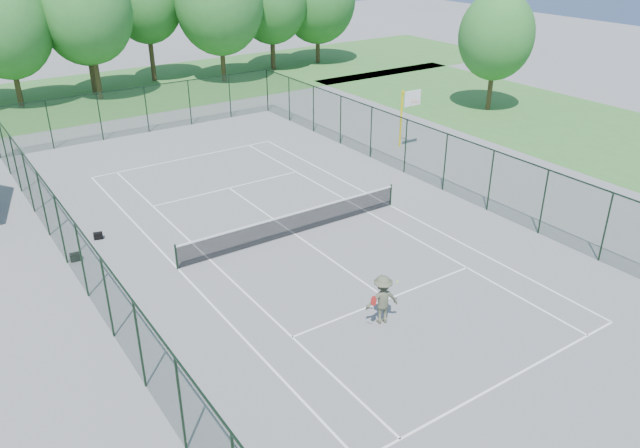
% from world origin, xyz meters
% --- Properties ---
extents(ground, '(140.00, 140.00, 0.00)m').
position_xyz_m(ground, '(0.00, 0.00, 0.00)').
color(ground, gray).
rests_on(ground, ground).
extents(grass_far, '(80.00, 16.00, 0.01)m').
position_xyz_m(grass_far, '(0.00, 30.00, 0.01)').
color(grass_far, '#427F35').
rests_on(grass_far, ground).
extents(grass_side, '(14.00, 40.00, 0.01)m').
position_xyz_m(grass_side, '(24.00, 4.00, 0.01)').
color(grass_side, '#427F35').
rests_on(grass_side, ground).
extents(court_lines, '(11.05, 23.85, 0.01)m').
position_xyz_m(court_lines, '(0.00, 0.00, 0.00)').
color(court_lines, white).
rests_on(court_lines, ground).
extents(tennis_net, '(11.08, 0.08, 1.10)m').
position_xyz_m(tennis_net, '(0.00, 0.00, 0.58)').
color(tennis_net, black).
rests_on(tennis_net, ground).
extents(fence_enclosure, '(18.05, 36.05, 3.02)m').
position_xyz_m(fence_enclosure, '(0.00, 0.00, 1.56)').
color(fence_enclosure, '#1D3A24').
rests_on(fence_enclosure, ground).
extents(tree_line_far, '(39.40, 6.40, 9.70)m').
position_xyz_m(tree_line_far, '(0.00, 30.00, 5.99)').
color(tree_line_far, '#483821').
rests_on(tree_line_far, ground).
extents(basketball_goal, '(1.20, 1.43, 3.65)m').
position_xyz_m(basketball_goal, '(11.69, 6.00, 2.57)').
color(basketball_goal, yellow).
rests_on(basketball_goal, ground).
extents(tree_side, '(5.26, 5.26, 8.33)m').
position_xyz_m(tree_side, '(22.54, 9.21, 5.25)').
color(tree_side, '#483821').
rests_on(tree_side, ground).
extents(sports_bag_a, '(0.44, 0.29, 0.33)m').
position_xyz_m(sports_bag_a, '(-8.66, 2.98, 0.17)').
color(sports_bag_a, black).
rests_on(sports_bag_a, ground).
extents(sports_bag_b, '(0.43, 0.33, 0.30)m').
position_xyz_m(sports_bag_b, '(-7.32, 4.41, 0.15)').
color(sports_bag_b, black).
rests_on(sports_bag_b, ground).
extents(tennis_player, '(1.91, 0.96, 1.80)m').
position_xyz_m(tennis_player, '(-1.08, -7.36, 0.90)').
color(tennis_player, '#50553F').
rests_on(tennis_player, ground).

